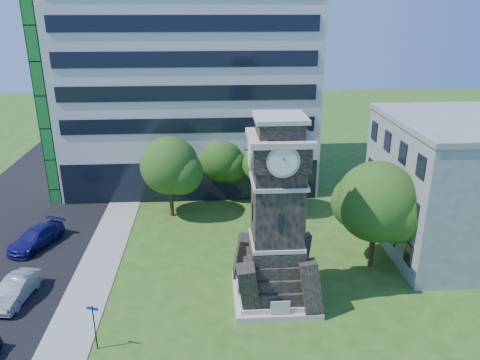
{
  "coord_description": "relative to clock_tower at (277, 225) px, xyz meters",
  "views": [
    {
      "loc": [
        -0.96,
        -24.05,
        18.2
      ],
      "look_at": [
        0.98,
        6.49,
        6.63
      ],
      "focal_mm": 35.0,
      "sensor_mm": 36.0,
      "label": 1
    }
  ],
  "objects": [
    {
      "name": "ground",
      "position": [
        -3.0,
        -2.0,
        -5.28
      ],
      "size": [
        160.0,
        160.0,
        0.0
      ],
      "primitive_type": "plane",
      "color": "#2E5117",
      "rests_on": "ground"
    },
    {
      "name": "sidewalk",
      "position": [
        -12.5,
        3.0,
        -5.25
      ],
      "size": [
        3.0,
        70.0,
        0.06
      ],
      "primitive_type": "cube",
      "color": "gray",
      "rests_on": "ground"
    },
    {
      "name": "clock_tower",
      "position": [
        0.0,
        0.0,
        0.0
      ],
      "size": [
        5.4,
        5.4,
        12.22
      ],
      "color": "#BAB0A2",
      "rests_on": "ground"
    },
    {
      "name": "office_tall",
      "position": [
        -6.2,
        23.84,
        8.94
      ],
      "size": [
        26.2,
        15.11,
        28.6
      ],
      "color": "silver",
      "rests_on": "ground"
    },
    {
      "name": "car_street_mid",
      "position": [
        -16.9,
        0.76,
        -4.54
      ],
      "size": [
        2.15,
        4.67,
        1.48
      ],
      "primitive_type": "imported",
      "rotation": [
        0.0,
        0.0,
        -0.13
      ],
      "color": "gray",
      "rests_on": "ground"
    },
    {
      "name": "car_street_north",
      "position": [
        -18.07,
        8.08,
        -4.53
      ],
      "size": [
        3.95,
        5.56,
        1.49
      ],
      "primitive_type": "imported",
      "rotation": [
        0.0,
        0.0,
        -0.4
      ],
      "color": "navy",
      "rests_on": "ground"
    },
    {
      "name": "car_east_lot",
      "position": [
        11.77,
        1.38,
        -4.67
      ],
      "size": [
        4.6,
        2.52,
        1.22
      ],
      "primitive_type": "imported",
      "rotation": [
        0.0,
        0.0,
        1.46
      ],
      "color": "#48474C",
      "rests_on": "ground"
    },
    {
      "name": "park_bench",
      "position": [
        0.63,
        -0.41,
        -4.75
      ],
      "size": [
        1.94,
        0.52,
        1.0
      ],
      "rotation": [
        0.0,
        0.0,
        0.27
      ],
      "color": "black",
      "rests_on": "ground"
    },
    {
      "name": "street_sign",
      "position": [
        -10.62,
        -4.33,
        -3.49
      ],
      "size": [
        0.69,
        0.07,
        2.86
      ],
      "rotation": [
        0.0,
        0.0,
        -0.3
      ],
      "color": "black",
      "rests_on": "ground"
    },
    {
      "name": "tree_nw",
      "position": [
        -7.62,
        13.25,
        -0.64
      ],
      "size": [
        5.67,
        5.15,
        7.42
      ],
      "rotation": [
        0.0,
        0.0,
        0.35
      ],
      "color": "#332114",
      "rests_on": "ground"
    },
    {
      "name": "tree_nc",
      "position": [
        -2.96,
        17.2,
        -1.41
      ],
      "size": [
        4.86,
        4.42,
        6.24
      ],
      "rotation": [
        0.0,
        0.0,
        -0.39
      ],
      "color": "#332114",
      "rests_on": "ground"
    },
    {
      "name": "tree_ne",
      "position": [
        1.36,
        13.27,
        -0.6
      ],
      "size": [
        5.24,
        4.76,
        7.27
      ],
      "rotation": [
        0.0,
        0.0,
        -0.15
      ],
      "color": "#332114",
      "rests_on": "ground"
    },
    {
      "name": "tree_east",
      "position": [
        7.66,
        3.47,
        -0.35
      ],
      "size": [
        6.35,
        5.77,
        8.03
      ],
      "rotation": [
        0.0,
        0.0,
        0.43
      ],
      "color": "#332114",
      "rests_on": "ground"
    }
  ]
}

